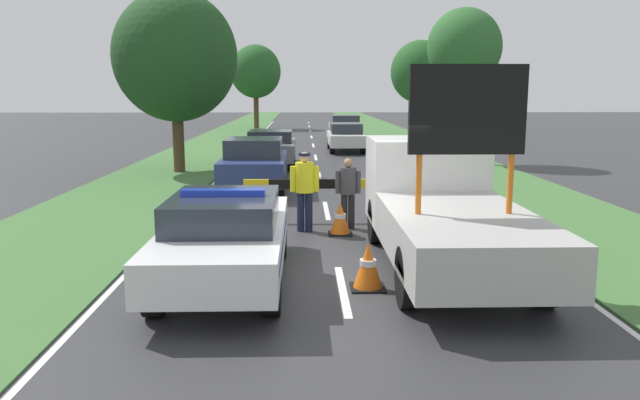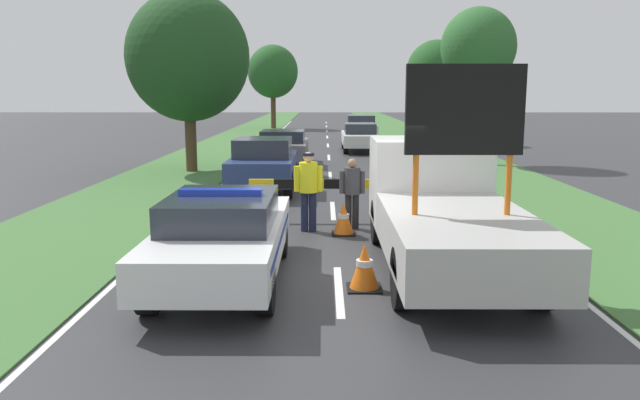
# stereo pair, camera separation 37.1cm
# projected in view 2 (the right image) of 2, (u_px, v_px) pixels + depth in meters

# --- Properties ---
(ground_plane) EXTENTS (160.00, 160.00, 0.00)m
(ground_plane) POSITION_uv_depth(u_px,v_px,m) (337.00, 269.00, 10.63)
(ground_plane) COLOR #333335
(lane_markings) EXTENTS (7.17, 68.15, 0.01)m
(lane_markings) POSITION_uv_depth(u_px,v_px,m) (329.00, 156.00, 29.04)
(lane_markings) COLOR silver
(lane_markings) RESTS_ON ground
(grass_verge_left) EXTENTS (3.99, 120.00, 0.03)m
(grass_verge_left) POSITION_uv_depth(u_px,v_px,m) (213.00, 153.00, 30.36)
(grass_verge_left) COLOR #427038
(grass_verge_left) RESTS_ON ground
(grass_verge_right) EXTENTS (3.99, 120.00, 0.03)m
(grass_verge_right) POSITION_uv_depth(u_px,v_px,m) (444.00, 153.00, 30.29)
(grass_verge_right) COLOR #427038
(grass_verge_right) RESTS_ON ground
(police_car) EXTENTS (1.83, 4.93, 1.51)m
(police_car) POSITION_uv_depth(u_px,v_px,m) (223.00, 235.00, 9.83)
(police_car) COLOR white
(police_car) RESTS_ON ground
(work_truck) EXTENTS (2.18, 5.96, 3.38)m
(work_truck) POSITION_uv_depth(u_px,v_px,m) (442.00, 206.00, 10.75)
(work_truck) COLOR white
(work_truck) RESTS_ON ground
(road_barrier) EXTENTS (3.48, 0.08, 0.98)m
(road_barrier) POSITION_uv_depth(u_px,v_px,m) (324.00, 186.00, 14.46)
(road_barrier) COLOR black
(road_barrier) RESTS_ON ground
(police_officer) EXTENTS (0.62, 0.39, 1.72)m
(police_officer) POSITION_uv_depth(u_px,v_px,m) (308.00, 184.00, 13.34)
(police_officer) COLOR #191E38
(police_officer) RESTS_ON ground
(pedestrian_civilian) EXTENTS (0.56, 0.35, 1.56)m
(pedestrian_civilian) POSITION_uv_depth(u_px,v_px,m) (352.00, 188.00, 13.61)
(pedestrian_civilian) COLOR #232326
(pedestrian_civilian) RESTS_ON ground
(traffic_cone_near_police) EXTENTS (0.47, 0.47, 0.64)m
(traffic_cone_near_police) POSITION_uv_depth(u_px,v_px,m) (415.00, 208.00, 14.51)
(traffic_cone_near_police) COLOR black
(traffic_cone_near_police) RESTS_ON ground
(traffic_cone_centre_front) EXTENTS (0.53, 0.53, 0.72)m
(traffic_cone_centre_front) POSITION_uv_depth(u_px,v_px,m) (364.00, 266.00, 9.50)
(traffic_cone_centre_front) COLOR black
(traffic_cone_centre_front) RESTS_ON ground
(traffic_cone_near_truck) EXTENTS (0.50, 0.50, 0.69)m
(traffic_cone_near_truck) POSITION_uv_depth(u_px,v_px,m) (344.00, 219.00, 13.16)
(traffic_cone_near_truck) COLOR black
(traffic_cone_near_truck) RESTS_ON ground
(queued_car_hatch_blue) EXTENTS (1.85, 4.18, 1.62)m
(queued_car_hatch_blue) POSITION_uv_depth(u_px,v_px,m) (264.00, 164.00, 18.72)
(queued_car_hatch_blue) COLOR navy
(queued_car_hatch_blue) RESTS_ON ground
(queued_car_suv_grey) EXTENTS (1.93, 4.44, 1.44)m
(queued_car_suv_grey) POSITION_uv_depth(u_px,v_px,m) (283.00, 147.00, 25.24)
(queued_car_suv_grey) COLOR slate
(queued_car_suv_grey) RESTS_ON ground
(queued_car_van_white) EXTENTS (1.72, 4.59, 1.42)m
(queued_car_van_white) POSITION_uv_depth(u_px,v_px,m) (360.00, 137.00, 31.36)
(queued_car_van_white) COLOR silver
(queued_car_van_white) RESTS_ON ground
(queued_car_sedan_silver) EXTENTS (1.81, 4.54, 1.57)m
(queued_car_sedan_silver) POSITION_uv_depth(u_px,v_px,m) (360.00, 128.00, 37.91)
(queued_car_sedan_silver) COLOR #B2B2B7
(queued_car_sedan_silver) RESTS_ON ground
(roadside_tree_near_left) EXTENTS (4.01, 4.01, 6.66)m
(roadside_tree_near_left) POSITION_uv_depth(u_px,v_px,m) (273.00, 72.00, 49.79)
(roadside_tree_near_left) COLOR #4C3823
(roadside_tree_near_left) RESTS_ON ground
(roadside_tree_near_right) EXTENTS (4.49, 4.49, 6.59)m
(roadside_tree_near_right) POSITION_uv_depth(u_px,v_px,m) (188.00, 57.00, 22.76)
(roadside_tree_near_right) COLOR #4C3823
(roadside_tree_near_right) RESTS_ON ground
(roadside_tree_mid_left) EXTENTS (3.41, 3.41, 5.89)m
(roadside_tree_mid_left) POSITION_uv_depth(u_px,v_px,m) (436.00, 72.00, 35.66)
(roadside_tree_mid_left) COLOR #4C3823
(roadside_tree_mid_left) RESTS_ON ground
(roadside_tree_mid_right) EXTENTS (3.01, 3.01, 6.34)m
(roadside_tree_mid_right) POSITION_uv_depth(u_px,v_px,m) (478.00, 48.00, 25.13)
(roadside_tree_mid_right) COLOR #4C3823
(roadside_tree_mid_right) RESTS_ON ground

